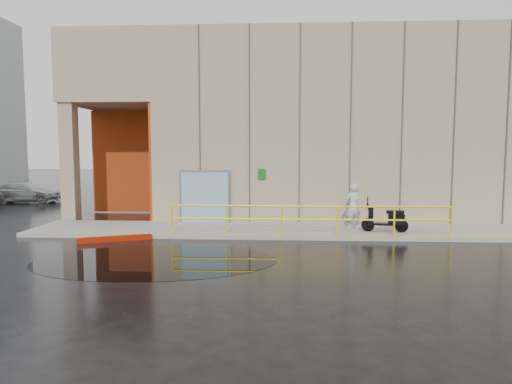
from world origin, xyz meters
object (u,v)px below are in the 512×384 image
at_px(person, 353,206).
at_px(scooter, 386,212).
at_px(car_c, 25,192).
at_px(red_curb, 115,239).

xyz_separation_m(person, scooter, (1.05, -0.59, -0.12)).
bearing_deg(person, car_c, -47.35).
distance_m(scooter, red_curb, 9.44).
xyz_separation_m(scooter, car_c, (-18.76, 9.58, -0.26)).
relative_size(red_curb, car_c, 0.58).
bearing_deg(car_c, person, -122.26).
xyz_separation_m(person, red_curb, (-8.23, -2.07, -0.90)).
bearing_deg(car_c, scooter, -122.40).
height_order(scooter, red_curb, scooter).
distance_m(scooter, car_c, 21.07).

